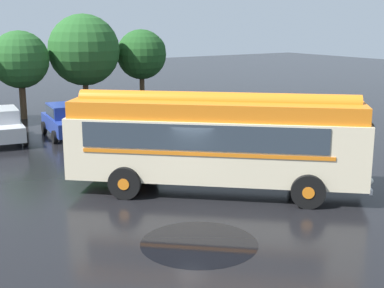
{
  "coord_description": "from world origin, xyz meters",
  "views": [
    {
      "loc": [
        -9.79,
        -14.8,
        5.84
      ],
      "look_at": [
        0.6,
        1.28,
        1.4
      ],
      "focal_mm": 50.0,
      "sensor_mm": 36.0,
      "label": 1
    }
  ],
  "objects_px": {
    "vintage_bus": "(216,138)",
    "car_mid_left": "(66,120)",
    "car_mid_right": "(119,115)",
    "car_far_right": "(164,110)",
    "car_near_left": "(2,125)"
  },
  "relations": [
    {
      "from": "car_mid_right",
      "to": "vintage_bus",
      "type": "bearing_deg",
      "value": -98.68
    },
    {
      "from": "vintage_bus",
      "to": "car_far_right",
      "type": "xyz_separation_m",
      "value": [
        4.55,
        11.51,
        -1.05
      ]
    },
    {
      "from": "car_mid_left",
      "to": "car_far_right",
      "type": "relative_size",
      "value": 1.0
    },
    {
      "from": "vintage_bus",
      "to": "car_mid_left",
      "type": "bearing_deg",
      "value": 96.08
    },
    {
      "from": "car_far_right",
      "to": "car_near_left",
      "type": "bearing_deg",
      "value": 176.9
    },
    {
      "from": "vintage_bus",
      "to": "car_mid_right",
      "type": "bearing_deg",
      "value": 81.32
    },
    {
      "from": "vintage_bus",
      "to": "car_mid_left",
      "type": "height_order",
      "value": "vintage_bus"
    },
    {
      "from": "vintage_bus",
      "to": "car_mid_left",
      "type": "distance_m",
      "value": 11.65
    },
    {
      "from": "vintage_bus",
      "to": "car_mid_right",
      "type": "height_order",
      "value": "vintage_bus"
    },
    {
      "from": "vintage_bus",
      "to": "car_mid_left",
      "type": "xyz_separation_m",
      "value": [
        -1.23,
        11.54,
        -1.05
      ]
    },
    {
      "from": "car_near_left",
      "to": "car_mid_left",
      "type": "xyz_separation_m",
      "value": [
        3.07,
        -0.45,
        0.0
      ]
    },
    {
      "from": "car_mid_left",
      "to": "car_far_right",
      "type": "xyz_separation_m",
      "value": [
        5.77,
        -0.03,
        0.0
      ]
    },
    {
      "from": "car_near_left",
      "to": "car_mid_right",
      "type": "distance_m",
      "value": 6.08
    },
    {
      "from": "car_near_left",
      "to": "vintage_bus",
      "type": "bearing_deg",
      "value": -70.27
    },
    {
      "from": "vintage_bus",
      "to": "car_far_right",
      "type": "height_order",
      "value": "vintage_bus"
    }
  ]
}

